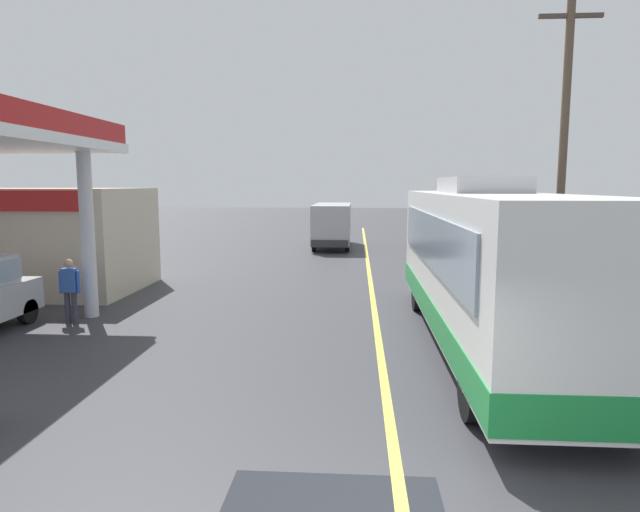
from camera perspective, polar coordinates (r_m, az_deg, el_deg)
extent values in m
plane|color=#38383D|center=(24.64, 5.07, -0.70)|extent=(120.00, 120.00, 0.00)
cube|color=#D8CC4C|center=(19.71, 5.35, -2.75)|extent=(0.16, 50.00, 0.01)
cube|color=white|center=(12.18, 17.42, -0.51)|extent=(2.50, 11.00, 2.90)
cube|color=#1E8C3F|center=(12.37, 17.22, -5.56)|extent=(2.54, 11.04, 0.56)
cube|color=#8C9EAD|center=(6.99, 27.98, -2.21)|extent=(2.30, 0.10, 1.40)
cube|color=#8C9EAD|center=(11.89, 11.55, 1.69)|extent=(0.06, 9.35, 1.10)
cube|color=#8C9EAD|center=(12.49, 23.18, 1.50)|extent=(0.06, 9.35, 1.10)
cube|color=white|center=(6.92, 28.30, 3.53)|extent=(1.75, 0.08, 0.32)
cube|color=#B2B2B7|center=(13.04, 16.68, 7.22)|extent=(1.60, 2.80, 0.36)
cylinder|color=black|center=(8.56, 15.90, -13.29)|extent=(0.30, 1.00, 1.00)
cylinder|color=black|center=(9.27, 29.66, -12.39)|extent=(0.30, 1.00, 1.00)
cylinder|color=black|center=(15.42, 10.38, -3.84)|extent=(0.30, 1.00, 1.00)
cylinder|color=black|center=(15.82, 18.34, -3.81)|extent=(0.30, 1.00, 1.00)
cylinder|color=silver|center=(15.45, -23.39, 2.43)|extent=(0.36, 0.36, 4.60)
cube|color=beige|center=(20.36, -28.08, 1.55)|extent=(7.00, 4.40, 3.40)
cylinder|color=black|center=(15.63, -28.55, -5.16)|extent=(0.20, 0.64, 0.64)
cube|color=#A5A5AD|center=(30.46, 1.32, 3.53)|extent=(2.00, 6.00, 2.10)
cube|color=#8C9EAD|center=(30.43, 1.32, 4.28)|extent=(2.04, 5.10, 0.80)
cube|color=#2D2D33|center=(27.50, 1.03, 1.32)|extent=(1.90, 0.16, 0.36)
cylinder|color=black|center=(28.61, -0.63, 1.24)|extent=(0.22, 0.76, 0.76)
cylinder|color=black|center=(28.53, 2.90, 1.21)|extent=(0.22, 0.76, 0.76)
cylinder|color=black|center=(32.58, -0.07, 2.00)|extent=(0.22, 0.76, 0.76)
cylinder|color=black|center=(32.51, 3.02, 1.98)|extent=(0.22, 0.76, 0.76)
cylinder|color=#33333F|center=(15.18, -25.13, -4.96)|extent=(0.14, 0.14, 0.82)
cylinder|color=#33333F|center=(15.09, -24.53, -4.99)|extent=(0.14, 0.14, 0.82)
cube|color=#3359B2|center=(15.01, -24.98, -2.33)|extent=(0.36, 0.22, 0.60)
sphere|color=tan|center=(14.95, -25.07, -0.70)|extent=(0.22, 0.22, 0.22)
cylinder|color=#3359B2|center=(15.13, -25.73, -2.49)|extent=(0.09, 0.09, 0.58)
cylinder|color=#3359B2|center=(14.91, -24.20, -2.54)|extent=(0.09, 0.09, 0.58)
cylinder|color=brown|center=(17.71, 24.31, 9.94)|extent=(0.24, 0.24, 8.91)
cube|color=#4C3D33|center=(18.33, 25.01, 22.04)|extent=(1.80, 0.12, 0.12)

